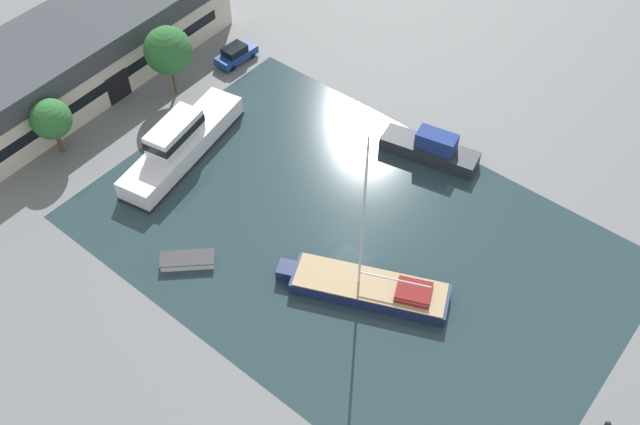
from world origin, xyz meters
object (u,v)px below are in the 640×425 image
object	(u,v)px
quay_tree_by_water	(168,50)
sailboat_moored	(368,287)
parked_car	(236,54)
motor_cruiser	(181,143)
small_dinghy	(187,260)
quay_tree_near_building	(51,119)
cabin_boat	(431,148)
warehouse_building	(79,53)

from	to	relation	value
quay_tree_by_water	sailboat_moored	xyz separation A→B (m)	(-6.66, -26.38, -3.98)
quay_tree_by_water	parked_car	world-z (taller)	quay_tree_by_water
motor_cruiser	small_dinghy	bearing A→B (deg)	127.47
sailboat_moored	small_dinghy	distance (m)	13.12
quay_tree_near_building	cabin_boat	distance (m)	30.54
quay_tree_by_water	sailboat_moored	size ratio (longest dim) A/B	0.46
sailboat_moored	cabin_boat	bearing A→B (deg)	-7.78
warehouse_building	sailboat_moored	distance (m)	34.28
warehouse_building	sailboat_moored	xyz separation A→B (m)	(-2.83, -34.08, -2.37)
quay_tree_near_building	parked_car	world-z (taller)	quay_tree_near_building
quay_tree_near_building	motor_cruiser	size ratio (longest dim) A/B	0.38
parked_car	sailboat_moored	world-z (taller)	sailboat_moored
motor_cruiser	small_dinghy	size ratio (longest dim) A/B	3.57
cabin_boat	parked_car	bearing A→B (deg)	79.83
parked_car	sailboat_moored	distance (m)	28.73
quay_tree_near_building	sailboat_moored	distance (m)	28.66
quay_tree_near_building	motor_cruiser	world-z (taller)	quay_tree_near_building
sailboat_moored	cabin_boat	world-z (taller)	sailboat_moored
small_dinghy	cabin_boat	world-z (taller)	cabin_boat
motor_cruiser	parked_car	bearing A→B (deg)	-76.62
sailboat_moored	quay_tree_by_water	bearing A→B (deg)	51.82
motor_cruiser	cabin_boat	distance (m)	20.35
quay_tree_near_building	motor_cruiser	xyz separation A→B (m)	(5.94, -8.16, -2.11)
motor_cruiser	small_dinghy	world-z (taller)	motor_cruiser
quay_tree_near_building	quay_tree_by_water	world-z (taller)	quay_tree_by_water
quay_tree_near_building	cabin_boat	xyz separation A→B (m)	(18.66, -24.04, -2.58)
motor_cruiser	cabin_boat	xyz separation A→B (m)	(12.72, -15.88, -0.47)
cabin_boat	motor_cruiser	bearing A→B (deg)	116.74
quay_tree_near_building	small_dinghy	size ratio (longest dim) A/B	1.34
warehouse_building	parked_car	bearing A→B (deg)	-41.33
sailboat_moored	cabin_boat	distance (m)	14.73
cabin_boat	warehouse_building	bearing A→B (deg)	98.73
quay_tree_near_building	parked_car	xyz separation A→B (m)	(18.00, -2.79, -2.66)
quay_tree_near_building	quay_tree_by_water	size ratio (longest dim) A/B	0.77
motor_cruiser	cabin_boat	world-z (taller)	motor_cruiser
quay_tree_by_water	cabin_boat	world-z (taller)	quay_tree_by_water
warehouse_building	small_dinghy	distance (m)	24.32
parked_car	quay_tree_by_water	bearing A→B (deg)	-95.88
warehouse_building	cabin_boat	xyz separation A→B (m)	(11.31, -29.96, -2.07)
parked_car	motor_cruiser	xyz separation A→B (m)	(-12.06, -5.37, 0.55)
sailboat_moored	motor_cruiser	bearing A→B (deg)	61.92
warehouse_building	motor_cruiser	world-z (taller)	warehouse_building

